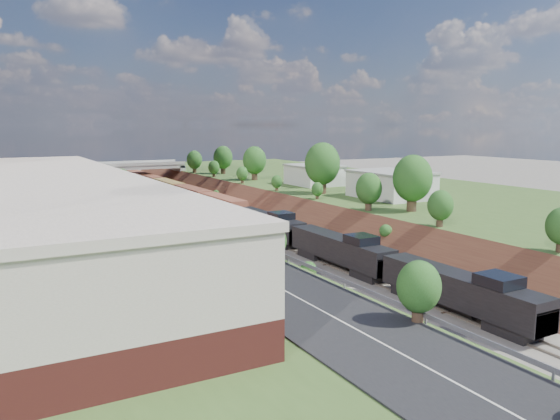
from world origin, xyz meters
The scene contains 14 objects.
platform_right centered at (33.00, 60.00, 2.50)m, with size 44.00×180.00×5.00m, color #3B5A25.
embankment_left centered at (-11.00, 60.00, 0.00)m, with size 7.07×180.00×7.07m, color brown.
embankment_right centered at (11.00, 60.00, 0.00)m, with size 7.07×180.00×7.07m, color brown.
rail_left_track centered at (-2.60, 60.00, 0.09)m, with size 1.58×180.00×0.18m, color gray.
rail_right_track centered at (2.60, 60.00, 0.09)m, with size 1.58×180.00×0.18m, color gray.
road centered at (-15.50, 60.00, 5.05)m, with size 8.00×180.00×0.10m, color black.
guardrail centered at (-11.40, 59.80, 5.55)m, with size 0.10×171.00×0.70m.
commercial_building centered at (-28.00, 38.00, 8.51)m, with size 14.30×62.30×7.00m.
overpass centered at (0.00, 122.00, 4.92)m, with size 24.50×8.30×7.40m.
white_building_near centered at (23.50, 52.00, 7.00)m, with size 9.00×12.00×4.00m, color silver.
white_building_far centered at (23.00, 74.00, 6.80)m, with size 8.00×10.00×3.60m, color silver.
tree_right_large centered at (17.00, 40.00, 9.38)m, with size 5.25×5.25×7.61m.
tree_left_crest centered at (-11.80, 20.00, 7.04)m, with size 2.45×2.45×3.55m.
freight_train centered at (2.60, 85.47, 2.50)m, with size 2.87×146.68×4.55m.
Camera 1 is at (-33.35, -15.07, 16.49)m, focal length 35.00 mm.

